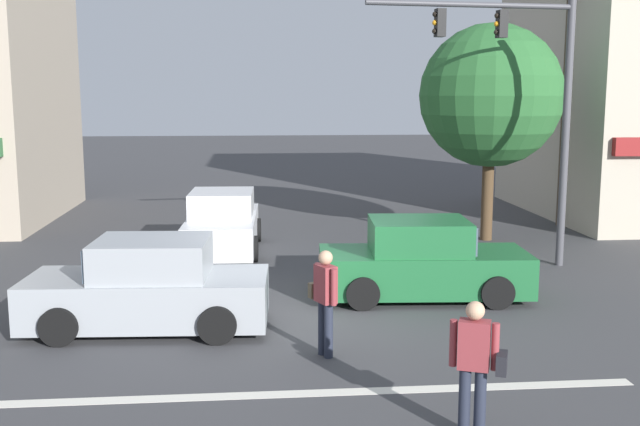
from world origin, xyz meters
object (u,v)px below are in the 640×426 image
object	(u,v)px
sedan_crossing_center	(149,289)
sedan_approaching_near	(422,263)
traffic_light_mast	(528,87)
street_tree	(491,96)
sedan_waiting_far	(223,224)
utility_pole_far_right	(565,103)
pedestrian_foreground_with_bag	(476,361)
pedestrian_mid_crossing	(325,296)

from	to	relation	value
sedan_crossing_center	sedan_approaching_near	bearing A→B (deg)	16.77
sedan_approaching_near	sedan_crossing_center	bearing A→B (deg)	-163.23
sedan_approaching_near	traffic_light_mast	bearing A→B (deg)	39.59
street_tree	sedan_waiting_far	distance (m)	7.99
traffic_light_mast	sedan_crossing_center	bearing A→B (deg)	-153.83
utility_pole_far_right	pedestrian_foreground_with_bag	distance (m)	15.81
utility_pole_far_right	pedestrian_mid_crossing	size ratio (longest dim) A/B	4.33
utility_pole_far_right	traffic_light_mast	bearing A→B (deg)	-120.65
traffic_light_mast	pedestrian_foreground_with_bag	world-z (taller)	traffic_light_mast
traffic_light_mast	sedan_crossing_center	distance (m)	9.63
sedan_approaching_near	pedestrian_mid_crossing	bearing A→B (deg)	-125.63
sedan_approaching_near	pedestrian_foreground_with_bag	bearing A→B (deg)	-97.28
sedan_crossing_center	pedestrian_mid_crossing	world-z (taller)	pedestrian_mid_crossing
utility_pole_far_right	street_tree	bearing A→B (deg)	-145.08
pedestrian_foreground_with_bag	pedestrian_mid_crossing	distance (m)	3.33
sedan_crossing_center	pedestrian_mid_crossing	distance (m)	3.31
sedan_crossing_center	street_tree	bearing A→B (deg)	41.35
sedan_approaching_near	pedestrian_foreground_with_bag	xyz separation A→B (m)	(-0.78, -6.13, 0.24)
sedan_crossing_center	pedestrian_foreground_with_bag	bearing A→B (deg)	-46.43
utility_pole_far_right	sedan_approaching_near	xyz separation A→B (m)	(-6.12, -7.82, -3.05)
street_tree	sedan_crossing_center	world-z (taller)	street_tree
pedestrian_mid_crossing	street_tree	bearing A→B (deg)	58.77
sedan_approaching_near	sedan_crossing_center	xyz separation A→B (m)	(-5.14, -1.55, 0.00)
utility_pole_far_right	sedan_approaching_near	size ratio (longest dim) A/B	1.72
traffic_light_mast	sedan_waiting_far	distance (m)	8.20
pedestrian_foreground_with_bag	traffic_light_mast	bearing A→B (deg)	66.59
sedan_waiting_far	pedestrian_mid_crossing	bearing A→B (deg)	-76.81
sedan_approaching_near	pedestrian_foreground_with_bag	distance (m)	6.19
sedan_waiting_far	sedan_crossing_center	size ratio (longest dim) A/B	0.99
sedan_approaching_near	pedestrian_mid_crossing	world-z (taller)	pedestrian_mid_crossing
sedan_crossing_center	traffic_light_mast	bearing A→B (deg)	26.17
traffic_light_mast	sedan_approaching_near	xyz separation A→B (m)	(-2.92, -2.41, -3.46)
traffic_light_mast	sedan_crossing_center	xyz separation A→B (m)	(-8.06, -3.96, -3.46)
traffic_light_mast	sedan_waiting_far	world-z (taller)	traffic_light_mast
traffic_light_mast	pedestrian_mid_crossing	xyz separation A→B (m)	(-5.17, -5.56, -3.22)
pedestrian_foreground_with_bag	pedestrian_mid_crossing	xyz separation A→B (m)	(-1.47, 2.99, 0.00)
traffic_light_mast	sedan_waiting_far	size ratio (longest dim) A/B	1.49
utility_pole_far_right	sedan_waiting_far	world-z (taller)	utility_pole_far_right
sedan_crossing_center	utility_pole_far_right	bearing A→B (deg)	39.75
utility_pole_far_right	pedestrian_foreground_with_bag	xyz separation A→B (m)	(-6.90, -13.95, -2.81)
sedan_waiting_far	pedestrian_foreground_with_bag	xyz separation A→B (m)	(3.34, -10.95, 0.24)
street_tree	traffic_light_mast	xyz separation A→B (m)	(-0.21, -3.31, 0.21)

